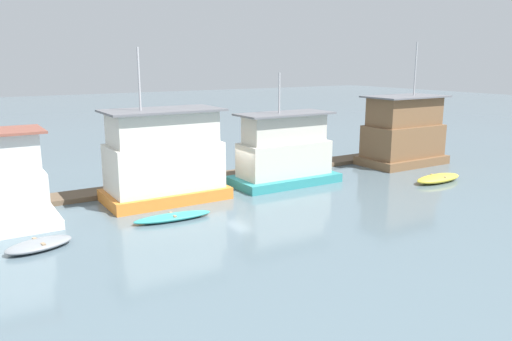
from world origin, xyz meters
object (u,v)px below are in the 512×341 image
(houseboat_orange, at_px, (164,159))
(dinghy_yellow, at_px, (438,178))
(houseboat_brown, at_px, (403,133))
(dinghy_teal, at_px, (173,217))
(dinghy_grey, at_px, (39,245))
(houseboat_teal, at_px, (284,153))

(houseboat_orange, distance_m, dinghy_yellow, 18.73)
(houseboat_brown, height_order, dinghy_teal, houseboat_brown)
(houseboat_orange, height_order, dinghy_yellow, houseboat_orange)
(houseboat_brown, distance_m, dinghy_teal, 21.93)
(houseboat_orange, bearing_deg, houseboat_brown, -0.21)
(dinghy_grey, height_order, dinghy_teal, dinghy_grey)
(houseboat_teal, xyz_separation_m, dinghy_grey, (-16.30, -4.31, -1.87))
(dinghy_grey, relative_size, dinghy_teal, 0.75)
(houseboat_brown, relative_size, dinghy_yellow, 2.35)
(houseboat_orange, bearing_deg, houseboat_teal, -2.58)
(dinghy_yellow, bearing_deg, dinghy_teal, 174.66)
(houseboat_orange, xyz_separation_m, dinghy_grey, (-7.85, -4.69, -2.31))
(houseboat_brown, distance_m, dinghy_yellow, 6.61)
(dinghy_yellow, bearing_deg, houseboat_brown, 65.48)
(houseboat_orange, relative_size, houseboat_brown, 0.93)
(houseboat_brown, distance_m, dinghy_grey, 28.59)
(dinghy_teal, height_order, dinghy_yellow, dinghy_yellow)
(dinghy_teal, relative_size, dinghy_yellow, 1.04)
(houseboat_brown, relative_size, dinghy_teal, 2.26)
(houseboat_teal, distance_m, dinghy_grey, 16.96)
(houseboat_brown, height_order, dinghy_yellow, houseboat_brown)
(houseboat_teal, xyz_separation_m, dinghy_yellow, (9.24, -5.35, -1.82))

